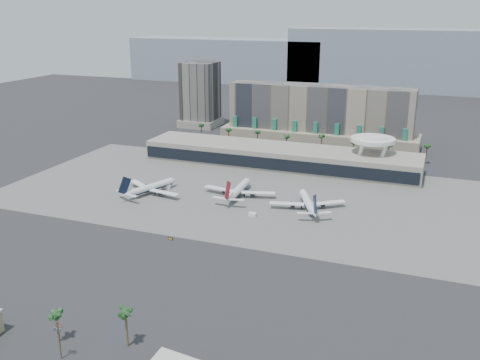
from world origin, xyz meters
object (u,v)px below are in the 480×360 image
(service_vehicle_b, at_px, (252,214))
(airliner_left, at_px, (150,187))
(airliner_right, at_px, (308,202))
(service_vehicle_a, at_px, (166,187))
(taxiway_sign, at_px, (170,239))
(utility_pole, at_px, (59,337))
(airliner_centre, at_px, (238,190))

(service_vehicle_b, bearing_deg, airliner_left, 163.79)
(airliner_right, distance_m, service_vehicle_a, 79.41)
(taxiway_sign, bearing_deg, utility_pole, -69.52)
(utility_pole, distance_m, airliner_centre, 144.24)
(utility_pole, relative_size, airliner_right, 0.33)
(service_vehicle_a, xyz_separation_m, service_vehicle_b, (57.12, -21.01, -0.27))
(utility_pole, height_order, airliner_centre, airliner_centre)
(airliner_centre, height_order, taxiway_sign, airliner_centre)
(utility_pole, distance_m, airliner_left, 139.95)
(airliner_left, xyz_separation_m, service_vehicle_a, (4.11, 9.62, -2.22))
(airliner_left, distance_m, taxiway_sign, 61.80)
(airliner_left, height_order, service_vehicle_b, airliner_left)
(airliner_centre, distance_m, service_vehicle_a, 41.09)
(airliner_left, bearing_deg, taxiway_sign, -31.56)
(taxiway_sign, bearing_deg, service_vehicle_a, 133.83)
(airliner_left, xyz_separation_m, service_vehicle_b, (61.23, -11.39, -2.49))
(service_vehicle_a, bearing_deg, airliner_right, -12.97)
(airliner_left, relative_size, taxiway_sign, 15.68)
(airliner_right, bearing_deg, taxiway_sign, -153.48)
(airliner_right, bearing_deg, service_vehicle_b, -164.23)
(service_vehicle_a, xyz_separation_m, taxiway_sign, (33.46, -58.61, -0.63))
(service_vehicle_a, bearing_deg, taxiway_sign, -71.57)
(utility_pole, height_order, taxiway_sign, utility_pole)
(service_vehicle_a, bearing_deg, airliner_left, -124.43)
(service_vehicle_b, bearing_deg, utility_pole, -102.49)
(airliner_right, bearing_deg, utility_pole, -129.04)
(service_vehicle_a, relative_size, taxiway_sign, 2.01)
(utility_pole, bearing_deg, service_vehicle_a, 106.80)
(airliner_centre, xyz_separation_m, service_vehicle_a, (-40.93, -2.73, -2.34))
(airliner_left, relative_size, airliner_centre, 0.92)
(utility_pole, xyz_separation_m, service_vehicle_a, (-42.71, 141.45, -5.98))
(service_vehicle_a, bearing_deg, utility_pole, -84.49)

